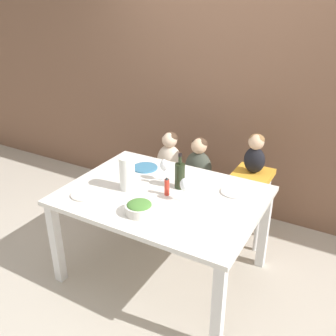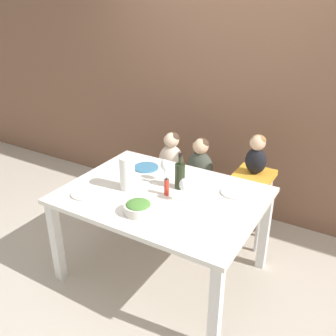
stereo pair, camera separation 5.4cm
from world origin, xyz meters
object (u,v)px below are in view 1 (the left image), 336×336
chair_far_center (197,190)px  wine_glass_far (164,166)px  paper_towel_roll (127,174)px  dinner_plate_back_right (235,192)px  wine_glass_near (184,185)px  dinner_plate_back_left (145,168)px  salad_bowl_large (140,208)px  person_child_center (198,162)px  dinner_plate_front_left (85,194)px  chair_far_left (169,183)px  chair_right_highchair (251,189)px  person_baby_right (255,152)px  wine_bottle (180,175)px  person_child_left (170,156)px

chair_far_center → wine_glass_far: size_ratio=2.47×
paper_towel_roll → dinner_plate_back_right: paper_towel_roll is taller
wine_glass_near → dinner_plate_back_left: wine_glass_near is taller
salad_bowl_large → person_child_center: bearing=93.7°
wine_glass_near → dinner_plate_back_right: 0.43m
wine_glass_near → wine_glass_far: size_ratio=1.00×
dinner_plate_front_left → dinner_plate_back_right: 1.13m
chair_far_left → salad_bowl_large: bearing=-70.8°
chair_right_highchair → salad_bowl_large: bearing=-112.5°
wine_glass_near → person_baby_right: bearing=71.8°
chair_far_center → dinner_plate_back_left: 0.66m
person_baby_right → wine_bottle: size_ratio=1.21×
salad_bowl_large → wine_glass_far: bearing=101.4°
chair_far_left → wine_bottle: bearing=-54.9°
paper_towel_roll → wine_glass_near: 0.46m
wine_glass_far → person_child_left: bearing=115.4°
person_baby_right → wine_glass_far: (-0.55, -0.59, -0.01)m
person_baby_right → paper_towel_roll: 1.12m
wine_glass_near → salad_bowl_large: wine_glass_near is taller
chair_right_highchair → dinner_plate_back_right: dinner_plate_back_right is taller
person_child_center → dinner_plate_back_right: person_child_center is taller
chair_far_center → chair_right_highchair: (0.52, 0.00, 0.16)m
person_baby_right → dinner_plate_back_right: size_ratio=1.62×
wine_glass_near → person_child_left: bearing=125.4°
person_baby_right → wine_glass_far: person_baby_right is taller
dinner_plate_front_left → wine_bottle: bearing=39.0°
person_baby_right → dinner_plate_back_left: size_ratio=1.62×
chair_right_highchair → person_child_left: person_child_left is taller
person_baby_right → dinner_plate_back_left: bearing=-150.1°
chair_right_highchair → dinner_plate_back_right: 0.54m
wine_glass_near → wine_glass_far: bearing=143.4°
dinner_plate_back_right → wine_glass_near: bearing=-132.0°
chair_right_highchair → paper_towel_roll: size_ratio=2.66×
person_child_left → person_baby_right: person_baby_right is taller
dinner_plate_back_left → salad_bowl_large: bearing=-60.1°
person_baby_right → dinner_plate_back_right: 0.51m
paper_towel_roll → dinner_plate_front_left: (-0.22, -0.24, -0.13)m
chair_far_left → wine_glass_far: 0.81m
chair_right_highchair → person_child_left: bearing=179.9°
chair_far_left → person_baby_right: person_baby_right is taller
person_baby_right → salad_bowl_large: size_ratio=1.74×
chair_far_left → person_child_left: (0.00, 0.00, 0.30)m
dinner_plate_back_right → person_child_center: bearing=137.3°
chair_far_center → salad_bowl_large: (0.07, -1.09, 0.41)m
person_child_center → dinner_plate_front_left: 1.17m
chair_right_highchair → person_child_center: 0.54m
chair_far_left → chair_far_center: bearing=0.0°
chair_far_left → dinner_plate_front_left: bearing=-96.2°
person_child_left → person_baby_right: size_ratio=1.32×
chair_far_left → chair_far_center: (0.31, 0.00, 0.00)m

